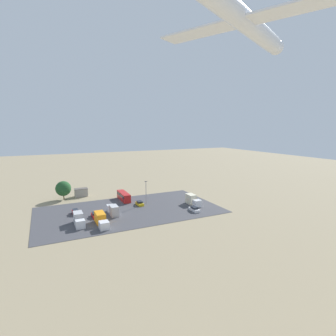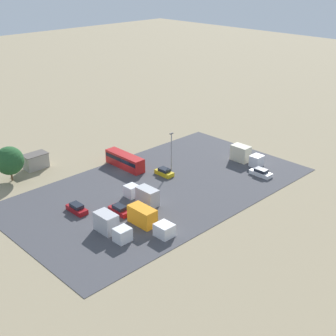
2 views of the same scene
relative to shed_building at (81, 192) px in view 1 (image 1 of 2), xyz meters
name	(u,v)px [view 1 (image 1 of 2)]	position (x,y,z in m)	size (l,w,h in m)	color
ground_plane	(121,202)	(-12.31, 14.65, -1.64)	(400.00, 400.00, 0.00)	gray
parking_lot_surface	(130,210)	(-12.31, 25.70, -1.60)	(59.41, 33.60, 0.08)	#424247
shed_building	(81,192)	(0.00, 0.00, 0.00)	(5.15, 3.12, 3.26)	#9E998E
bus	(124,196)	(-13.86, 13.11, 0.06)	(2.60, 10.22, 3.01)	red
parked_car_0	(140,203)	(-17.12, 21.91, -0.94)	(1.89, 4.11, 1.49)	gold
parked_car_1	(95,215)	(-0.40, 27.89, -0.95)	(1.80, 4.38, 1.46)	maroon
parked_car_2	(194,209)	(-31.30, 36.06, -0.95)	(1.94, 4.67, 1.47)	silver
parked_car_3	(75,212)	(4.74, 22.28, -0.91)	(1.84, 4.43, 1.57)	maroon
parked_truck_0	(79,219)	(4.89, 32.24, -0.06)	(2.48, 7.25, 3.27)	silver
parked_truck_1	(113,210)	(-6.09, 27.70, -0.09)	(2.30, 7.70, 3.20)	silver
parked_truck_2	(193,200)	(-34.61, 29.41, 0.03)	(2.55, 7.53, 3.47)	silver
parked_truck_3	(101,220)	(-0.87, 34.99, -0.15)	(2.54, 9.26, 3.08)	silver
tree_near_shed	(63,189)	(6.70, 2.12, 2.73)	(5.76, 5.76, 7.25)	brown
light_pole_lot_centre	(146,191)	(-19.89, 21.20, 3.05)	(0.90, 0.28, 8.36)	gray
airplane	(244,21)	(-21.06, 68.49, 44.75)	(37.10, 31.45, 9.08)	white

